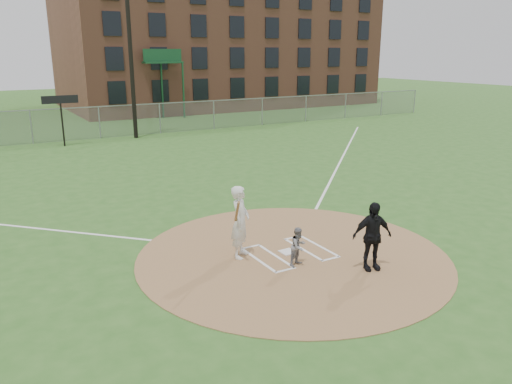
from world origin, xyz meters
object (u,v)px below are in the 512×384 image
home_plate (288,252)px  catcher (298,246)px  batter_at_plate (240,222)px  umpire (372,236)px

home_plate → catcher: bearing=-105.1°
home_plate → catcher: (-0.22, -0.82, 0.49)m
home_plate → batter_at_plate: (-1.26, 0.40, 0.97)m
umpire → batter_at_plate: bearing=152.8°
catcher → umpire: size_ratio=0.57×
home_plate → batter_at_plate: bearing=162.5°
batter_at_plate → home_plate: bearing=-17.5°
catcher → batter_at_plate: 1.67m
umpire → catcher: bearing=158.3°
home_plate → batter_at_plate: size_ratio=0.20×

